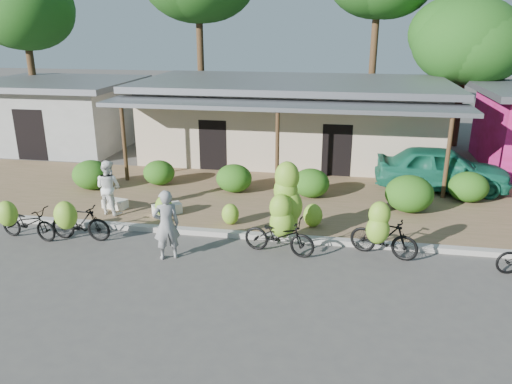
% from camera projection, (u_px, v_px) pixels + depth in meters
% --- Properties ---
extents(ground, '(100.00, 100.00, 0.00)m').
position_uv_depth(ground, '(242.00, 272.00, 11.95)').
color(ground, '#4C4A47').
rests_on(ground, ground).
extents(sidewalk, '(60.00, 6.00, 0.12)m').
position_uv_depth(sidewalk, '(272.00, 200.00, 16.59)').
color(sidewalk, '#906A4D').
rests_on(sidewalk, ground).
extents(curb, '(60.00, 0.25, 0.15)m').
position_uv_depth(curb, '(257.00, 236.00, 13.79)').
color(curb, '#A8A399').
rests_on(curb, ground).
extents(shop_main, '(13.00, 8.50, 3.35)m').
position_uv_depth(shop_main, '(292.00, 119.00, 21.58)').
color(shop_main, '#BCA78E').
rests_on(shop_main, ground).
extents(shop_grey, '(7.00, 6.00, 3.15)m').
position_uv_depth(shop_grey, '(60.00, 113.00, 23.49)').
color(shop_grey, '#9E9F9A').
rests_on(shop_grey, ground).
extents(tree_back_left, '(5.01, 4.87, 8.25)m').
position_uv_depth(tree_back_left, '(21.00, 7.00, 24.37)').
color(tree_back_left, '#4E3B1F').
rests_on(tree_back_left, ground).
extents(tree_near_right, '(5.06, 4.93, 6.86)m').
position_uv_depth(tree_near_right, '(462.00, 38.00, 22.75)').
color(tree_near_right, '#4E3B1F').
rests_on(tree_near_right, ground).
extents(hedge_0, '(1.32, 1.19, 1.03)m').
position_uv_depth(hedge_0, '(91.00, 175.00, 17.39)').
color(hedge_0, '#245F15').
rests_on(hedge_0, sidewalk).
extents(hedge_1, '(1.13, 1.02, 0.88)m').
position_uv_depth(hedge_1, '(159.00, 173.00, 17.89)').
color(hedge_1, '#245F15').
rests_on(hedge_1, sidewalk).
extents(hedge_2, '(1.24, 1.11, 0.96)m').
position_uv_depth(hedge_2, '(234.00, 178.00, 17.11)').
color(hedge_2, '#245F15').
rests_on(hedge_2, sidewalk).
extents(hedge_3, '(1.24, 1.11, 0.96)m').
position_uv_depth(hedge_3, '(311.00, 183.00, 16.60)').
color(hedge_3, '#245F15').
rests_on(hedge_3, sidewalk).
extents(hedge_4, '(1.47, 1.32, 1.14)m').
position_uv_depth(hedge_4, '(409.00, 194.00, 15.28)').
color(hedge_4, '#245F15').
rests_on(hedge_4, sidewalk).
extents(hedge_5, '(1.26, 1.14, 0.98)m').
position_uv_depth(hedge_5, '(469.00, 187.00, 16.18)').
color(hedge_5, '#245F15').
rests_on(hedge_5, sidewalk).
extents(bike_far_left, '(1.84, 1.31, 1.32)m').
position_uv_depth(bike_far_left, '(25.00, 222.00, 13.55)').
color(bike_far_left, black).
rests_on(bike_far_left, ground).
extents(bike_left, '(1.71, 1.15, 1.35)m').
position_uv_depth(bike_left, '(77.00, 221.00, 13.40)').
color(bike_left, black).
rests_on(bike_left, ground).
extents(bike_center, '(1.98, 1.37, 2.32)m').
position_uv_depth(bike_center, '(283.00, 217.00, 12.89)').
color(bike_center, black).
rests_on(bike_center, ground).
extents(bike_right, '(1.81, 1.38, 1.67)m').
position_uv_depth(bike_right, '(382.00, 233.00, 12.42)').
color(bike_right, black).
rests_on(bike_right, ground).
extents(loose_banana_a, '(0.52, 0.44, 0.65)m').
position_uv_depth(loose_banana_a, '(164.00, 206.00, 14.95)').
color(loose_banana_a, '#92C431').
rests_on(loose_banana_a, sidewalk).
extents(loose_banana_b, '(0.50, 0.43, 0.63)m').
position_uv_depth(loose_banana_b, '(230.00, 214.00, 14.37)').
color(loose_banana_b, '#92C431').
rests_on(loose_banana_b, sidewalk).
extents(loose_banana_c, '(0.55, 0.47, 0.69)m').
position_uv_depth(loose_banana_c, '(313.00, 215.00, 14.21)').
color(loose_banana_c, '#92C431').
rests_on(loose_banana_c, sidewalk).
extents(sack_near, '(0.92, 0.83, 0.30)m').
position_uv_depth(sack_near, '(167.00, 209.00, 15.24)').
color(sack_near, white).
rests_on(sack_near, sidewalk).
extents(sack_far, '(0.81, 0.52, 0.28)m').
position_uv_depth(sack_far, '(115.00, 204.00, 15.71)').
color(sack_far, white).
rests_on(sack_far, sidewalk).
extents(vendor, '(0.79, 0.69, 1.82)m').
position_uv_depth(vendor, '(166.00, 225.00, 12.38)').
color(vendor, gray).
rests_on(vendor, ground).
extents(bystander, '(0.95, 0.82, 1.67)m').
position_uv_depth(bystander, '(109.00, 187.00, 15.05)').
color(bystander, white).
rests_on(bystander, sidewalk).
extents(teal_van, '(4.48, 1.82, 1.52)m').
position_uv_depth(teal_van, '(442.00, 168.00, 17.26)').
color(teal_van, '#176B4F').
rests_on(teal_van, sidewalk).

